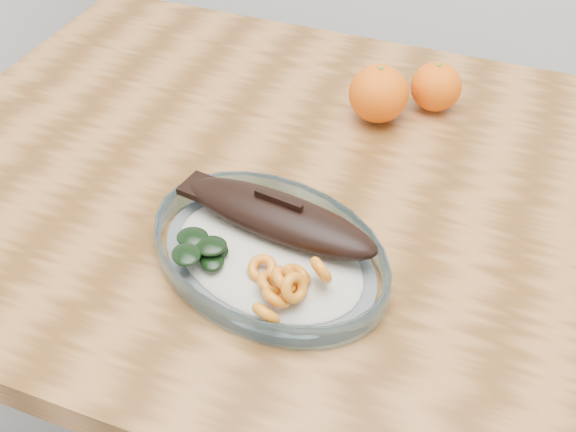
# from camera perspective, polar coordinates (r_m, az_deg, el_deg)

# --- Properties ---
(dining_table) EXTENTS (1.20, 0.80, 0.75)m
(dining_table) POSITION_cam_1_polar(r_m,az_deg,el_deg) (0.98, 4.78, -2.55)
(dining_table) COLOR brown
(dining_table) RESTS_ON ground
(plated_meal) EXTENTS (0.68, 0.68, 0.08)m
(plated_meal) POSITION_cam_1_polar(r_m,az_deg,el_deg) (0.81, -1.53, -2.61)
(plated_meal) COLOR white
(plated_meal) RESTS_ON dining_table
(orange_left) EXTENTS (0.08, 0.08, 0.08)m
(orange_left) POSITION_cam_1_polar(r_m,az_deg,el_deg) (1.03, 7.17, 9.56)
(orange_left) COLOR #FF5405
(orange_left) RESTS_ON dining_table
(orange_right) EXTENTS (0.07, 0.07, 0.07)m
(orange_right) POSITION_cam_1_polar(r_m,az_deg,el_deg) (1.07, 11.62, 9.98)
(orange_right) COLOR #FF5405
(orange_right) RESTS_ON dining_table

